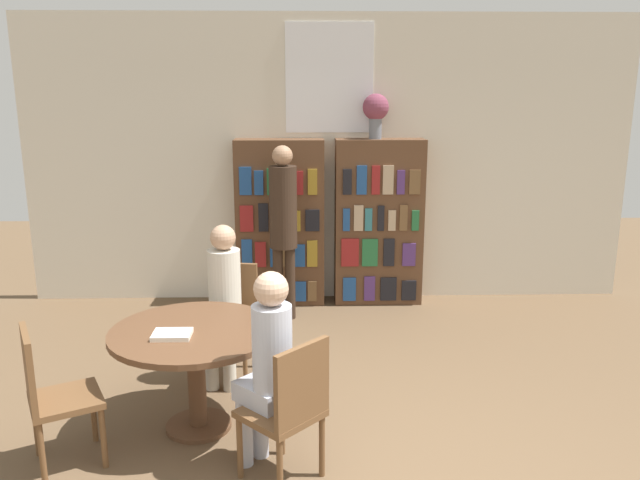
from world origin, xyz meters
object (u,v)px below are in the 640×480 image
at_px(flower_vase, 376,110).
at_px(reading_table, 195,348).
at_px(seated_reader_left, 224,295).
at_px(librarian_standing, 283,216).
at_px(chair_far_side, 290,406).
at_px(seated_reader_right, 267,361).
at_px(bookshelf_right, 379,223).
at_px(chair_near_camera, 51,391).
at_px(chair_left_side, 231,314).
at_px(bookshelf_left, 280,223).

relative_size(flower_vase, reading_table, 0.41).
height_order(seated_reader_left, librarian_standing, librarian_standing).
height_order(flower_vase, chair_far_side, flower_vase).
bearing_deg(seated_reader_right, librarian_standing, 44.05).
distance_m(bookshelf_right, chair_far_side, 3.35).
relative_size(bookshelf_right, seated_reader_right, 1.39).
distance_m(bookshelf_right, chair_near_camera, 3.80).
relative_size(chair_near_camera, librarian_standing, 0.51).
relative_size(chair_far_side, seated_reader_left, 0.71).
bearing_deg(chair_near_camera, librarian_standing, 124.73).
distance_m(chair_near_camera, librarian_standing, 2.87).
distance_m(bookshelf_right, seated_reader_left, 2.36).
distance_m(flower_vase, chair_left_side, 2.66).
distance_m(flower_vase, librarian_standing, 1.45).
relative_size(flower_vase, chair_near_camera, 0.51).
height_order(reading_table, seated_reader_right, seated_reader_right).
relative_size(bookshelf_right, flower_vase, 3.84).
bearing_deg(flower_vase, librarian_standing, -151.59).
bearing_deg(seated_reader_right, flower_vase, 27.31).
xyz_separation_m(chair_far_side, seated_reader_left, (-0.53, 1.32, 0.22)).
distance_m(flower_vase, chair_far_side, 3.66).
bearing_deg(chair_far_side, chair_left_side, 63.00).
bearing_deg(seated_reader_right, bookshelf_left, 45.07).
relative_size(bookshelf_left, seated_reader_right, 1.39).
distance_m(bookshelf_left, librarian_standing, 0.53).
bearing_deg(librarian_standing, chair_left_side, -108.12).
xyz_separation_m(reading_table, chair_near_camera, (-0.79, -0.41, -0.09)).
bearing_deg(librarian_standing, flower_vase, 28.41).
bearing_deg(bookshelf_left, chair_left_side, -101.39).
relative_size(bookshelf_right, librarian_standing, 1.01).
bearing_deg(bookshelf_left, chair_near_camera, -112.91).
relative_size(flower_vase, seated_reader_right, 0.36).
relative_size(chair_far_side, librarian_standing, 0.51).
height_order(chair_near_camera, chair_far_side, same).
xyz_separation_m(chair_near_camera, seated_reader_right, (1.29, -0.09, 0.22)).
distance_m(reading_table, seated_reader_left, 0.72).
distance_m(chair_left_side, chair_far_side, 1.59).
xyz_separation_m(chair_left_side, seated_reader_left, (-0.03, -0.18, 0.22)).
bearing_deg(bookshelf_right, librarian_standing, -153.12).
bearing_deg(librarian_standing, seated_reader_right, -90.51).
distance_m(chair_left_side, librarian_standing, 1.38).
relative_size(chair_near_camera, chair_left_side, 1.00).
bearing_deg(bookshelf_left, seated_reader_right, -89.48).
bearing_deg(chair_left_side, chair_far_side, 117.00).
distance_m(reading_table, seated_reader_right, 0.72).
bearing_deg(reading_table, chair_far_side, -44.56).
height_order(seated_reader_right, librarian_standing, librarian_standing).
bearing_deg(seated_reader_left, bookshelf_right, -118.25).
xyz_separation_m(flower_vase, reading_table, (-1.46, -2.59, -1.45)).
distance_m(flower_vase, seated_reader_left, 2.67).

